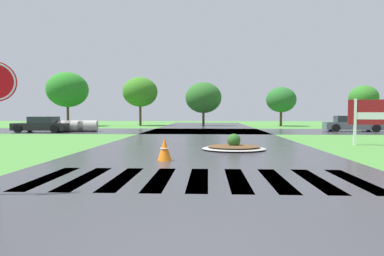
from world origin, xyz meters
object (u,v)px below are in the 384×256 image
Objects in this scene: car_silver_hatch at (42,125)px; drainage_pipe_stack at (75,126)px; median_island at (234,147)px; traffic_cone at (165,150)px; car_blue_compact at (351,124)px; estate_billboard at (381,114)px.

car_silver_hatch is 1.15× the size of drainage_pipe_stack.
traffic_cone reaches higher than median_island.
car_blue_compact is at bearing 53.52° from median_island.
car_silver_hatch is at bearing -162.43° from drainage_pipe_stack.
drainage_pipe_stack is at bearing -168.29° from car_blue_compact.
drainage_pipe_stack is at bearing -162.70° from car_silver_hatch.
drainage_pipe_stack reaches higher than median_island.
car_silver_hatch is 5.78× the size of traffic_cone.
car_blue_compact is 6.37× the size of traffic_cone.
median_island is 18.81m from car_silver_hatch.
drainage_pipe_stack reaches higher than traffic_cone.
median_island is 0.63× the size of car_silver_hatch.
car_blue_compact reaches higher than traffic_cone.
car_silver_hatch reaches higher than traffic_cone.
estate_billboard reaches higher than median_island.
estate_billboard is 0.79× the size of drainage_pipe_stack.
median_island is 0.57× the size of car_blue_compact.
median_island is at bearing -119.35° from car_blue_compact.
estate_billboard is at bearing 154.74° from car_silver_hatch.
estate_billboard is at bearing 17.25° from median_island.
drainage_pipe_stack is (-11.97, 12.94, 0.33)m from median_island.
estate_billboard is at bearing -99.74° from car_blue_compact.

